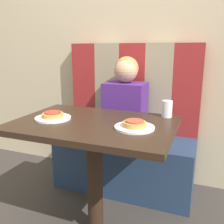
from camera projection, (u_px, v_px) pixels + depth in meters
The scene contains 10 objects.
wall_back at pixel (137, 35), 2.16m from camera, with size 7.00×0.05×2.60m.
booth_seat at pixel (124, 162), 2.16m from camera, with size 1.15×0.47×0.47m.
booth_backrest at pixel (132, 88), 2.18m from camera, with size 1.15×0.07×0.76m.
dining_table at pixel (94, 139), 1.51m from camera, with size 0.95×0.66×0.76m.
person at pixel (125, 100), 2.02m from camera, with size 0.32×0.25×0.66m.
plate_left at pixel (53, 118), 1.54m from camera, with size 0.22×0.22×0.01m.
plate_right at pixel (134, 127), 1.36m from camera, with size 0.22×0.22×0.01m.
pizza_left at pixel (53, 115), 1.53m from camera, with size 0.13×0.13×0.03m.
pizza_right at pixel (135, 124), 1.35m from camera, with size 0.13×0.13×0.03m.
drinking_cup at pixel (167, 109), 1.57m from camera, with size 0.07×0.07×0.11m.
Camera 1 is at (0.61, -1.29, 1.18)m, focal length 40.00 mm.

